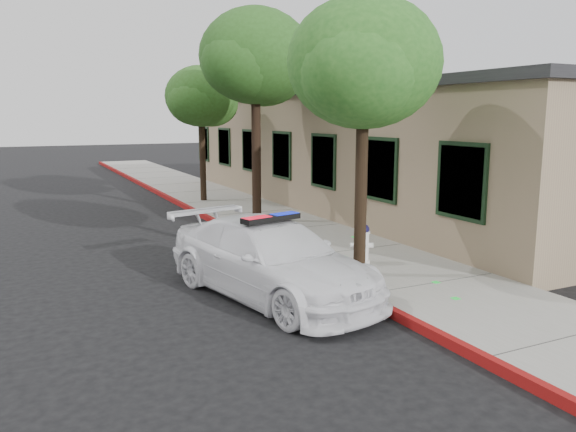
{
  "coord_description": "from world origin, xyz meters",
  "views": [
    {
      "loc": [
        -5.5,
        -8.22,
        3.35
      ],
      "look_at": [
        0.04,
        3.08,
        1.1
      ],
      "focal_mm": 35.27,
      "sensor_mm": 36.0,
      "label": 1
    }
  ],
  "objects_px": {
    "clapboard_building": "(380,149)",
    "street_tree_far": "(202,99)",
    "street_tree_mid": "(255,61)",
    "fire_hydrant": "(362,243)",
    "police_car": "(271,259)",
    "street_tree_near": "(364,69)"
  },
  "relations": [
    {
      "from": "police_car",
      "to": "street_tree_far",
      "type": "bearing_deg",
      "value": 64.85
    },
    {
      "from": "police_car",
      "to": "street_tree_mid",
      "type": "relative_size",
      "value": 0.83
    },
    {
      "from": "police_car",
      "to": "fire_hydrant",
      "type": "bearing_deg",
      "value": 4.37
    },
    {
      "from": "street_tree_near",
      "to": "street_tree_mid",
      "type": "distance_m",
      "value": 6.54
    },
    {
      "from": "street_tree_near",
      "to": "street_tree_far",
      "type": "bearing_deg",
      "value": 88.35
    },
    {
      "from": "police_car",
      "to": "street_tree_near",
      "type": "height_order",
      "value": "street_tree_near"
    },
    {
      "from": "clapboard_building",
      "to": "street_tree_far",
      "type": "bearing_deg",
      "value": 149.37
    },
    {
      "from": "street_tree_mid",
      "to": "street_tree_far",
      "type": "relative_size",
      "value": 1.26
    },
    {
      "from": "fire_hydrant",
      "to": "street_tree_mid",
      "type": "relative_size",
      "value": 0.14
    },
    {
      "from": "street_tree_mid",
      "to": "fire_hydrant",
      "type": "bearing_deg",
      "value": -89.46
    },
    {
      "from": "clapboard_building",
      "to": "street_tree_mid",
      "type": "distance_m",
      "value": 6.32
    },
    {
      "from": "fire_hydrant",
      "to": "street_tree_far",
      "type": "distance_m",
      "value": 10.99
    },
    {
      "from": "street_tree_mid",
      "to": "street_tree_far",
      "type": "distance_m",
      "value": 4.83
    },
    {
      "from": "clapboard_building",
      "to": "fire_hydrant",
      "type": "relative_size",
      "value": 23.26
    },
    {
      "from": "police_car",
      "to": "fire_hydrant",
      "type": "distance_m",
      "value": 2.67
    },
    {
      "from": "street_tree_mid",
      "to": "street_tree_far",
      "type": "xyz_separation_m",
      "value": [
        -0.15,
        4.73,
        -0.99
      ]
    },
    {
      "from": "street_tree_far",
      "to": "street_tree_mid",
      "type": "bearing_deg",
      "value": -88.13
    },
    {
      "from": "street_tree_near",
      "to": "street_tree_far",
      "type": "distance_m",
      "value": 11.23
    },
    {
      "from": "clapboard_building",
      "to": "police_car",
      "type": "height_order",
      "value": "clapboard_building"
    },
    {
      "from": "fire_hydrant",
      "to": "street_tree_mid",
      "type": "distance_m",
      "value": 7.18
    },
    {
      "from": "clapboard_building",
      "to": "fire_hydrant",
      "type": "height_order",
      "value": "clapboard_building"
    },
    {
      "from": "fire_hydrant",
      "to": "street_tree_near",
      "type": "relative_size",
      "value": 0.16
    }
  ]
}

